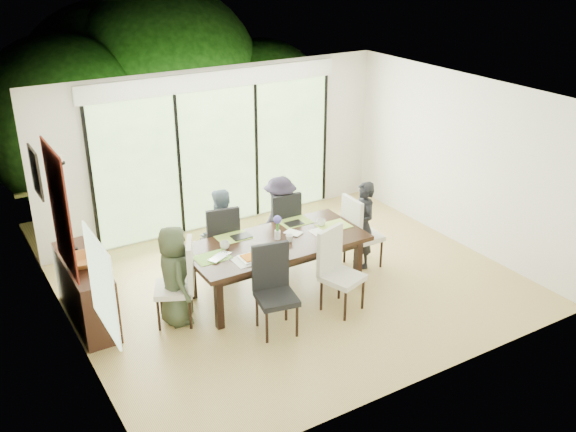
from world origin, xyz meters
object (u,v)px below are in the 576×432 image
cup_b (289,238)px  bowl (83,261)px  chair_far_right (280,224)px  vase (277,235)px  cup_a (225,245)px  cup_c (321,223)px  chair_right_end (364,231)px  person_far_right (280,219)px  laptop (223,258)px  sideboard (86,291)px  chair_near_right (343,272)px  person_left_end (174,275)px  chair_left_end (173,283)px  chair_far_left (220,239)px  person_right_end (363,225)px  table_top (276,243)px  person_far_left (220,233)px  chair_near_left (277,292)px

cup_b → bowl: bowl is taller
chair_far_right → vase: 0.98m
cup_a → cup_b: bearing=-16.4°
cup_b → cup_c: cup_c is taller
chair_right_end → person_far_right: size_ratio=0.85×
laptop → sideboard: (-1.60, 0.72, -0.36)m
chair_near_right → person_left_end: 2.16m
chair_left_end → chair_far_left: same height
person_left_end → person_right_end: bearing=-84.2°
person_left_end → table_top: bearing=-84.2°
chair_near_right → person_right_end: 1.31m
chair_far_right → chair_near_right: (-0.05, -1.72, 0.00)m
person_right_end → cup_c: (-0.68, 0.10, 0.16)m
laptop → cup_b: 1.00m
person_far_left → vase: bearing=108.3°
vase → bowl: bowl is taller
table_top → cup_a: (-0.70, 0.15, 0.08)m
cup_b → chair_near_right: bearing=-65.6°
person_left_end → cup_c: bearing=-81.6°
chair_right_end → chair_near_right: 1.33m
chair_right_end → sideboard: chair_right_end is taller
chair_right_end → chair_near_right: size_ratio=1.00×
cup_c → sideboard: size_ratio=0.08×
table_top → sideboard: bearing=165.9°
person_left_end → person_far_right: (2.03, 0.83, 0.00)m
chair_far_left → chair_left_end: bearing=49.1°
cup_a → sideboard: bearing=165.1°
chair_far_right → cup_b: chair_far_right is taller
cup_a → chair_near_right: bearing=-40.4°
chair_near_right → person_far_left: 1.95m
cup_a → cup_b: cup_a is taller
chair_far_right → person_far_left: bearing=4.7°
chair_left_end → cup_a: size_ratio=8.87×
chair_far_left → cup_b: 1.15m
chair_near_right → chair_near_left: bearing=162.2°
cup_b → chair_right_end: bearing=4.2°
bowl → cup_a: bearing=-11.8°
bowl → chair_near_right: bearing=-25.1°
person_far_left → cup_c: person_far_left is taller
laptop → cup_a: (0.15, 0.25, 0.04)m
cup_b → person_far_left: bearing=122.8°
person_far_left → person_far_right: bearing=165.6°
chair_near_right → laptop: bearing=132.5°
chair_left_end → bowl: bearing=-93.4°
chair_near_right → person_right_end: size_ratio=0.85×
chair_left_end → chair_near_left: 1.33m
person_far_left → chair_left_end: bearing=24.0°
table_top → chair_far_left: size_ratio=2.18×
cup_c → person_right_end: bearing=-8.4°
sideboard → bowl: size_ratio=3.36×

